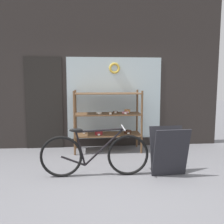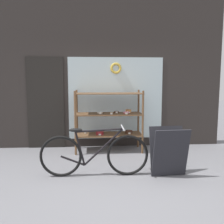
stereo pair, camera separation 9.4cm
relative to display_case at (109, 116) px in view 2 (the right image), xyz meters
name	(u,v)px [view 2 (the right image)]	position (x,y,z in m)	size (l,w,h in m)	color
ground_plane	(116,188)	(-0.02, -1.99, -0.78)	(30.00, 30.00, 0.00)	slate
storefront_facade	(106,73)	(-0.06, 0.42, 0.96)	(5.45, 0.13, 3.58)	#2D2826
display_case	(109,116)	(0.00, 0.00, 0.00)	(1.47, 0.58, 1.36)	brown
bicycle	(94,154)	(-0.35, -1.48, -0.41)	(1.78, 0.46, 0.82)	black
sandwich_board	(169,152)	(0.88, -1.56, -0.37)	(0.60, 0.41, 0.80)	#232328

